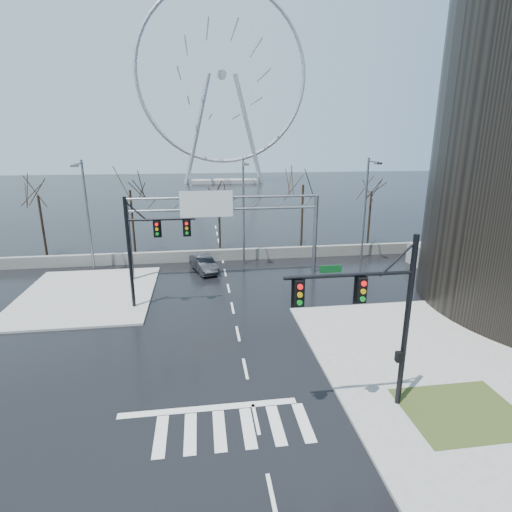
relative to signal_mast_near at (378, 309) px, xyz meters
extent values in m
plane|color=black|center=(-5.14, 4.04, -4.87)|extent=(260.00, 260.00, 0.00)
cube|color=gray|center=(4.86, 6.04, -4.80)|extent=(12.00, 10.00, 0.15)
cube|color=gray|center=(-16.14, 16.04, -4.80)|extent=(10.00, 12.00, 0.15)
cube|color=#2F3E19|center=(3.86, -0.96, -4.72)|extent=(5.00, 4.00, 0.02)
cube|color=slate|center=(-5.14, 24.04, -4.32)|extent=(52.00, 0.50, 1.10)
cylinder|color=black|center=(1.36, 0.04, -0.87)|extent=(0.24, 0.24, 8.00)
cylinder|color=black|center=(-1.34, 0.04, 1.53)|extent=(5.40, 0.16, 0.16)
cube|color=black|center=(-0.84, -0.11, 0.93)|extent=(0.35, 0.28, 1.05)
cube|color=black|center=(-3.44, -0.11, 0.93)|extent=(0.35, 0.28, 1.05)
cylinder|color=black|center=(-12.14, 13.04, -0.87)|extent=(0.24, 0.24, 8.00)
cylinder|color=black|center=(-9.84, 13.04, 1.53)|extent=(4.60, 0.16, 0.16)
cube|color=black|center=(-10.14, 12.89, 0.93)|extent=(0.35, 0.28, 1.05)
cube|color=black|center=(-8.14, 12.89, 0.93)|extent=(0.35, 0.28, 1.05)
cylinder|color=slate|center=(-13.14, 19.04, -1.37)|extent=(0.36, 0.36, 7.00)
cylinder|color=slate|center=(2.86, 19.04, -1.37)|extent=(0.36, 0.36, 7.00)
cylinder|color=slate|center=(-5.14, 19.04, 2.13)|extent=(16.00, 0.20, 0.20)
cylinder|color=slate|center=(-5.14, 19.04, 1.13)|extent=(16.00, 0.20, 0.20)
cube|color=#084115|center=(-6.64, 18.89, 1.63)|extent=(4.20, 0.10, 2.00)
cube|color=silver|center=(-6.64, 18.83, 1.63)|extent=(4.40, 0.02, 2.20)
cylinder|color=slate|center=(-17.14, 22.54, 0.13)|extent=(0.20, 0.20, 10.00)
cylinder|color=slate|center=(-17.14, 21.44, 4.83)|extent=(0.12, 2.20, 0.12)
cube|color=slate|center=(-17.14, 20.44, 4.73)|extent=(0.50, 0.70, 0.18)
cylinder|color=slate|center=(-3.14, 22.54, 0.13)|extent=(0.20, 0.20, 10.00)
cylinder|color=slate|center=(-3.14, 21.44, 4.83)|extent=(0.12, 2.20, 0.12)
cube|color=slate|center=(-3.14, 20.44, 4.73)|extent=(0.50, 0.70, 0.18)
cylinder|color=slate|center=(8.86, 22.54, 0.13)|extent=(0.20, 0.20, 10.00)
cylinder|color=slate|center=(8.86, 21.44, 4.83)|extent=(0.12, 2.20, 0.12)
cube|color=slate|center=(8.86, 20.44, 4.73)|extent=(0.50, 0.70, 0.18)
cylinder|color=black|center=(-23.14, 28.04, -1.72)|extent=(0.24, 0.24, 6.30)
cylinder|color=black|center=(-14.14, 27.54, -1.50)|extent=(0.24, 0.24, 6.75)
cylinder|color=black|center=(-5.14, 28.54, -1.95)|extent=(0.24, 0.24, 5.85)
cylinder|color=black|center=(3.86, 27.54, -1.36)|extent=(0.24, 0.24, 7.02)
cylinder|color=black|center=(11.86, 28.04, -1.81)|extent=(0.24, 0.24, 6.12)
cube|color=gray|center=(-0.14, 99.04, -4.37)|extent=(18.00, 6.00, 1.00)
torus|color=#B2B2B7|center=(-0.14, 99.04, 23.13)|extent=(45.00, 1.00, 45.00)
cylinder|color=#B2B2B7|center=(-0.14, 99.04, 23.13)|extent=(2.40, 1.50, 2.40)
cylinder|color=#B2B2B7|center=(-7.14, 99.04, 9.13)|extent=(8.28, 1.20, 28.82)
cylinder|color=#B2B2B7|center=(6.86, 99.04, 9.13)|extent=(8.28, 1.20, 28.82)
imported|color=black|center=(-7.04, 20.72, -4.14)|extent=(2.80, 4.70, 1.46)
camera|label=1|loc=(-7.18, -14.43, 6.75)|focal=28.00mm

